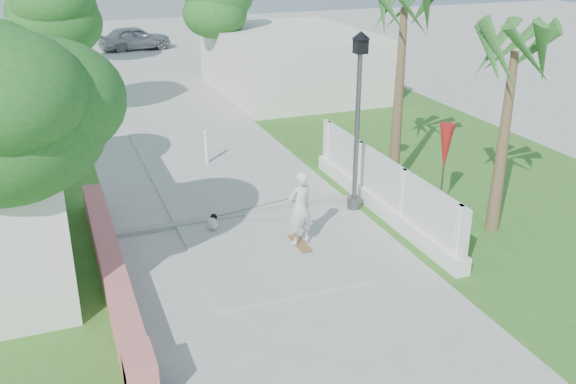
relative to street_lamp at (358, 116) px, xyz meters
name	(u,v)px	position (x,y,z in m)	size (l,w,h in m)	color
ground	(344,357)	(-2.90, -5.50, -2.43)	(90.00, 90.00, 0.00)	#B7B7B2
path_strip	(146,92)	(-2.90, 14.50, -2.40)	(3.20, 36.00, 0.06)	#B7B7B2
curb	(239,215)	(-2.90, 0.50, -2.38)	(6.50, 0.25, 0.10)	#999993
grass_right	(437,158)	(4.10, 2.50, -2.42)	(8.00, 20.00, 0.01)	#396C22
pink_wall	(114,276)	(-6.20, -1.95, -2.11)	(0.45, 8.20, 0.80)	#D56D6E
lattice_fence	(382,192)	(0.50, -0.50, -1.88)	(0.35, 7.00, 1.50)	white
building_right	(291,61)	(3.10, 12.50, -1.13)	(6.00, 8.00, 2.60)	silver
street_lamp	(358,116)	(0.00, 0.00, 0.00)	(0.44, 0.44, 4.44)	#59595E
bollard	(206,146)	(-2.70, 4.50, -1.84)	(0.14, 0.14, 1.09)	white
patio_umbrella	(445,148)	(1.90, -1.00, -0.74)	(0.36, 0.36, 2.30)	#59595E
tree_left_near	(21,116)	(-7.38, -2.52, 1.40)	(3.60, 3.60, 5.28)	#4C3826
tree_path_left	(69,16)	(-5.88, 10.48, 1.39)	(3.40, 3.40, 5.23)	#4C3826
tree_path_right	(214,7)	(0.32, 14.48, 1.07)	(3.00, 3.00, 4.79)	#4C3826
palm_far	(404,20)	(1.70, 1.00, 2.06)	(1.80, 1.80, 5.30)	brown
palm_near	(514,63)	(2.50, -2.30, 1.53)	(1.80, 1.80, 4.70)	brown
skateboarder	(256,208)	(-2.87, -0.80, -1.66)	(1.97, 2.15, 1.81)	olive
dog	(213,223)	(-3.70, 0.00, -2.22)	(0.39, 0.51, 0.37)	silver
parked_car	(135,38)	(-1.70, 25.37, -1.73)	(1.65, 4.11, 1.40)	#A3A6AA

